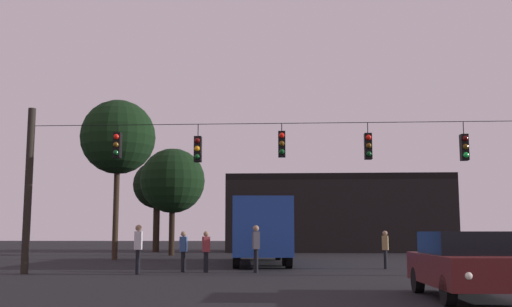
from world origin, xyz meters
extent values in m
plane|color=black|center=(0.00, 24.50, 0.00)|extent=(168.00, 168.00, 0.00)
cylinder|color=black|center=(-9.35, 14.53, 3.09)|extent=(0.28, 0.28, 6.17)
cylinder|color=black|center=(0.00, 14.53, 5.50)|extent=(18.70, 0.02, 0.02)
cylinder|color=black|center=(-6.03, 14.53, 5.35)|extent=(0.03, 0.03, 0.28)
cube|color=black|center=(-6.03, 14.53, 4.73)|extent=(0.26, 0.32, 0.95)
sphere|color=red|center=(-6.03, 14.35, 5.03)|extent=(0.20, 0.20, 0.20)
sphere|color=#5B3D0C|center=(-6.03, 14.35, 4.73)|extent=(0.20, 0.20, 0.20)
sphere|color=#0C4219|center=(-6.03, 14.35, 4.43)|extent=(0.20, 0.20, 0.20)
cylinder|color=black|center=(-3.00, 14.53, 5.26)|extent=(0.03, 0.03, 0.45)
cube|color=black|center=(-3.00, 14.53, 4.56)|extent=(0.26, 0.32, 0.95)
sphere|color=#510A0A|center=(-3.00, 14.35, 4.86)|extent=(0.20, 0.20, 0.20)
sphere|color=orange|center=(-3.00, 14.35, 4.56)|extent=(0.20, 0.20, 0.20)
sphere|color=#0C4219|center=(-3.00, 14.35, 4.26)|extent=(0.20, 0.20, 0.20)
cylinder|color=black|center=(0.11, 14.53, 5.34)|extent=(0.03, 0.03, 0.29)
cube|color=black|center=(0.11, 14.53, 4.72)|extent=(0.26, 0.32, 0.95)
sphere|color=red|center=(0.11, 14.35, 5.02)|extent=(0.20, 0.20, 0.20)
sphere|color=#5B3D0C|center=(0.11, 14.35, 4.72)|extent=(0.20, 0.20, 0.20)
sphere|color=#0C4219|center=(0.11, 14.35, 4.42)|extent=(0.20, 0.20, 0.20)
cylinder|color=black|center=(3.25, 14.53, 5.29)|extent=(0.03, 0.03, 0.40)
cube|color=black|center=(3.25, 14.53, 4.62)|extent=(0.26, 0.32, 0.95)
sphere|color=red|center=(3.25, 14.35, 4.92)|extent=(0.20, 0.20, 0.20)
sphere|color=#5B3D0C|center=(3.25, 14.35, 4.62)|extent=(0.20, 0.20, 0.20)
sphere|color=#0C4219|center=(3.25, 14.35, 4.32)|extent=(0.20, 0.20, 0.20)
cylinder|color=black|center=(6.69, 14.53, 5.26)|extent=(0.03, 0.03, 0.46)
cube|color=black|center=(6.69, 14.53, 4.55)|extent=(0.26, 0.32, 0.95)
sphere|color=#510A0A|center=(6.69, 14.35, 4.85)|extent=(0.20, 0.20, 0.20)
sphere|color=#5B3D0C|center=(6.69, 14.35, 4.55)|extent=(0.20, 0.20, 0.20)
sphere|color=#1EE04C|center=(6.69, 14.35, 4.25)|extent=(0.20, 0.20, 0.20)
cube|color=navy|center=(-1.12, 22.64, 1.75)|extent=(3.33, 11.16, 2.50)
cube|color=black|center=(-1.12, 22.64, 2.36)|extent=(3.32, 10.50, 0.70)
cylinder|color=black|center=(-2.52, 26.50, 0.50)|extent=(0.36, 1.02, 1.00)
cylinder|color=black|center=(-0.31, 26.67, 0.50)|extent=(0.36, 1.02, 1.00)
cylinder|color=black|center=(-2.05, 20.36, 0.50)|extent=(0.36, 1.02, 1.00)
cylinder|color=black|center=(0.16, 20.53, 0.50)|extent=(0.36, 1.02, 1.00)
cylinder|color=black|center=(-1.90, 18.38, 0.50)|extent=(0.36, 1.02, 1.00)
cylinder|color=black|center=(0.31, 18.55, 0.50)|extent=(0.36, 1.02, 1.00)
cube|color=beige|center=(-1.37, 25.93, 2.36)|extent=(2.61, 0.99, 0.56)
cube|color=beige|center=(-0.91, 19.89, 2.36)|extent=(2.61, 0.99, 0.56)
cube|color=#511919|center=(4.39, 6.76, 0.66)|extent=(1.86, 4.32, 0.68)
cube|color=black|center=(4.39, 6.91, 1.26)|extent=(1.61, 2.34, 0.52)
cylinder|color=black|center=(3.62, 5.33, 0.32)|extent=(0.23, 0.64, 0.64)
cylinder|color=black|center=(5.17, 8.19, 0.32)|extent=(0.23, 0.64, 0.64)
cylinder|color=black|center=(3.59, 8.16, 0.32)|extent=(0.23, 0.64, 0.64)
sphere|color=white|center=(3.85, 4.65, 0.66)|extent=(0.18, 0.18, 0.18)
cylinder|color=black|center=(-5.17, 14.68, 0.44)|extent=(0.14, 0.14, 0.89)
cylinder|color=black|center=(-5.16, 14.52, 0.44)|extent=(0.14, 0.14, 0.89)
cube|color=silver|center=(-5.16, 14.60, 1.22)|extent=(0.26, 0.37, 0.66)
sphere|color=#8C6B51|center=(-5.16, 14.60, 1.67)|extent=(0.24, 0.24, 0.24)
cylinder|color=black|center=(4.35, 18.38, 0.39)|extent=(0.14, 0.14, 0.78)
cylinder|color=black|center=(4.38, 18.53, 0.39)|extent=(0.14, 0.14, 0.78)
cube|color=#997F4C|center=(4.37, 18.46, 1.08)|extent=(0.32, 0.41, 0.59)
sphere|color=#8C6B51|center=(4.37, 18.46, 1.48)|extent=(0.21, 0.21, 0.21)
cylinder|color=black|center=(-3.74, 15.88, 0.39)|extent=(0.14, 0.14, 0.77)
cylinder|color=black|center=(-3.74, 16.04, 0.39)|extent=(0.14, 0.14, 0.77)
cube|color=#2D4C7F|center=(-3.74, 15.96, 1.06)|extent=(0.25, 0.37, 0.58)
sphere|color=#8C6B51|center=(-3.74, 15.96, 1.45)|extent=(0.21, 0.21, 0.21)
cylinder|color=black|center=(-2.81, 15.74, 0.39)|extent=(0.14, 0.14, 0.77)
cylinder|color=black|center=(-2.87, 15.89, 0.39)|extent=(0.14, 0.14, 0.77)
cube|color=maroon|center=(-2.84, 15.81, 1.06)|extent=(0.35, 0.42, 0.58)
sphere|color=#8C6B51|center=(-2.84, 15.81, 1.45)|extent=(0.21, 0.21, 0.21)
cylinder|color=black|center=(-0.89, 15.58, 0.44)|extent=(0.14, 0.14, 0.88)
cylinder|color=black|center=(-0.93, 15.74, 0.44)|extent=(0.14, 0.14, 0.88)
cube|color=#4C4C56|center=(-0.91, 15.66, 1.21)|extent=(0.32, 0.41, 0.66)
sphere|color=#8C6B51|center=(-0.91, 15.66, 1.66)|extent=(0.24, 0.24, 0.24)
cube|color=black|center=(4.22, 43.13, 2.77)|extent=(17.58, 8.77, 5.53)
cube|color=black|center=(4.22, 43.13, 5.78)|extent=(17.58, 8.77, 0.50)
cylinder|color=black|center=(-7.58, 33.17, 1.74)|extent=(0.38, 0.38, 3.48)
sphere|color=black|center=(-7.58, 33.17, 5.01)|extent=(4.39, 4.39, 4.39)
cylinder|color=black|center=(-10.28, 40.61, 2.00)|extent=(0.52, 0.52, 4.00)
sphere|color=black|center=(-10.28, 40.61, 5.34)|extent=(3.83, 3.83, 3.83)
cylinder|color=#2D2116|center=(-9.52, 26.60, 2.75)|extent=(0.32, 0.32, 5.49)
sphere|color=black|center=(-9.52, 26.60, 6.99)|extent=(4.29, 4.29, 4.29)
camera|label=1|loc=(0.41, -7.58, 1.48)|focal=42.70mm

